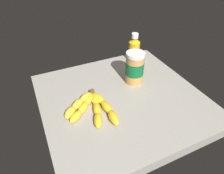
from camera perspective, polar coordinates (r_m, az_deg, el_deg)
ground_plane at (r=92.58cm, az=2.67°, el=-3.84°), size 70.73×68.17×4.95cm
banana_bunch at (r=83.72cm, az=-5.93°, el=-5.62°), size 20.24×23.14×3.58cm
peanut_butter_jar at (r=96.27cm, az=6.48°, el=5.49°), size 8.93×8.93×15.88cm
honey_bottle at (r=115.64cm, az=6.32°, el=10.90°), size 6.39×6.39×16.11cm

